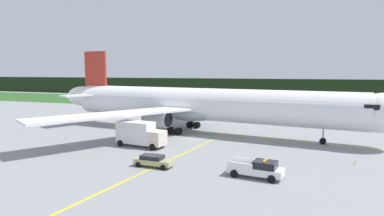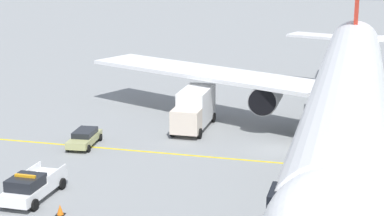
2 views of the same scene
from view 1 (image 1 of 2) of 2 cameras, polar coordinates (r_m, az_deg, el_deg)
ground at (r=52.02m, az=-0.08°, el=-5.35°), size 320.00×320.00×0.00m
grass_verge at (r=107.23m, az=10.34°, el=0.65°), size 320.00×35.51×0.04m
distant_tree_line at (r=136.02m, az=12.40°, el=3.40°), size 288.00×7.24×7.59m
taxiway_centerline_main at (r=56.81m, az=1.83°, el=-4.34°), size 81.42×10.63×0.01m
taxiway_centerline_spur at (r=37.86m, az=-5.84°, el=-9.89°), size 4.43×32.60×0.01m
airliner at (r=56.36m, az=1.30°, el=0.57°), size 61.55×51.51×14.63m
ops_pickup_truck at (r=33.92m, az=11.37°, el=-10.34°), size 5.73×2.85×1.94m
catering_truck at (r=46.91m, az=-9.12°, el=-4.42°), size 7.41×3.38×3.68m
staff_car at (r=37.21m, az=-6.73°, el=-9.08°), size 4.45×2.03×1.30m
apron_cone at (r=36.33m, az=15.38°, el=-10.26°), size 0.54×0.54×0.67m
taxiway_edge_light_east at (r=41.99m, az=26.58°, el=-8.58°), size 0.12×0.12×0.44m
taxiway_edge_light_west at (r=54.63m, az=-21.23°, el=-4.97°), size 0.12×0.12×0.43m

